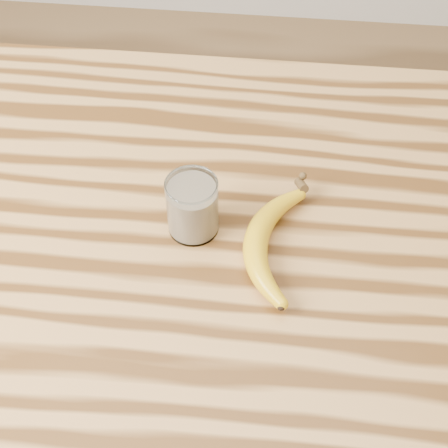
# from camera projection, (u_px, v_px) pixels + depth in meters

# --- Properties ---
(table) EXTENTS (1.20, 0.80, 0.90)m
(table) POSITION_uv_depth(u_px,v_px,m) (178.00, 265.00, 1.03)
(table) COLOR #B37F44
(table) RESTS_ON ground
(smoothie_glass) EXTENTS (0.07, 0.07, 0.09)m
(smoothie_glass) POSITION_uv_depth(u_px,v_px,m) (193.00, 207.00, 0.88)
(smoothie_glass) COLOR white
(smoothie_glass) RESTS_ON table
(banana) EXTENTS (0.13, 0.30, 0.04)m
(banana) POSITION_uv_depth(u_px,v_px,m) (256.00, 240.00, 0.88)
(banana) COLOR gold
(banana) RESTS_ON table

